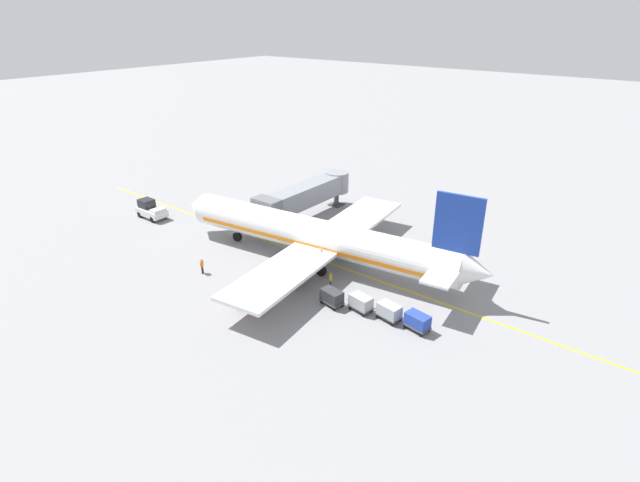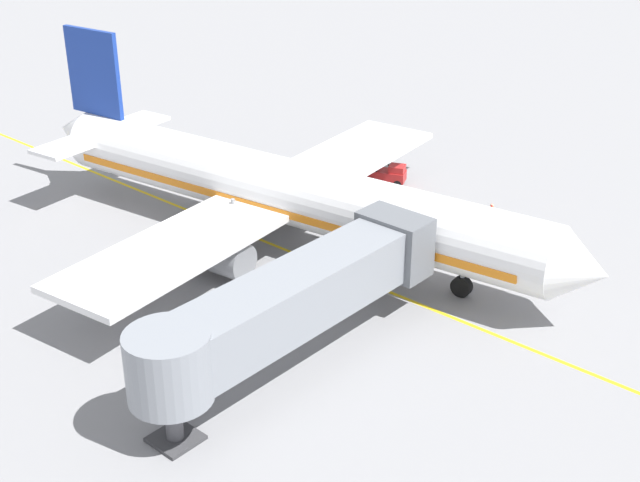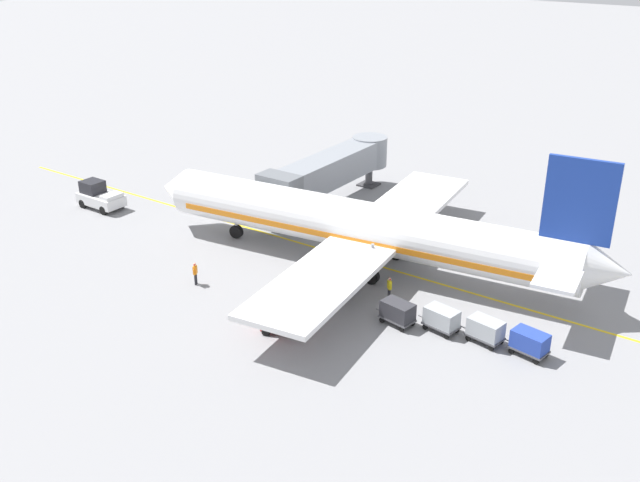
# 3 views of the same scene
# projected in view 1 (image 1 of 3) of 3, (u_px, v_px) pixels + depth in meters

# --- Properties ---
(ground_plane) EXTENTS (400.00, 400.00, 0.00)m
(ground_plane) POSITION_uv_depth(u_px,v_px,m) (317.00, 259.00, 56.16)
(ground_plane) COLOR gray
(gate_lead_in_line) EXTENTS (0.24, 80.00, 0.01)m
(gate_lead_in_line) POSITION_uv_depth(u_px,v_px,m) (317.00, 259.00, 56.16)
(gate_lead_in_line) COLOR gold
(gate_lead_in_line) RESTS_ON ground
(parked_airliner) EXTENTS (30.41, 37.33, 10.63)m
(parked_airliner) POSITION_uv_depth(u_px,v_px,m) (319.00, 237.00, 53.86)
(parked_airliner) COLOR white
(parked_airliner) RESTS_ON ground
(jet_bridge) EXTENTS (16.84, 3.50, 4.98)m
(jet_bridge) POSITION_uv_depth(u_px,v_px,m) (306.00, 195.00, 65.42)
(jet_bridge) COLOR gray
(jet_bridge) RESTS_ON ground
(pushback_tractor) EXTENTS (2.24, 4.41, 2.40)m
(pushback_tractor) POSITION_uv_depth(u_px,v_px,m) (151.00, 210.00, 66.91)
(pushback_tractor) COLOR silver
(pushback_tractor) RESTS_ON ground
(baggage_tug_lead) EXTENTS (2.11, 2.77, 1.62)m
(baggage_tug_lead) POSITION_uv_depth(u_px,v_px,m) (251.00, 302.00, 46.44)
(baggage_tug_lead) COLOR #B21E1E
(baggage_tug_lead) RESTS_ON ground
(baggage_cart_front) EXTENTS (1.65, 2.97, 1.58)m
(baggage_cart_front) POSITION_uv_depth(u_px,v_px,m) (332.00, 296.00, 46.92)
(baggage_cart_front) COLOR #4C4C51
(baggage_cart_front) RESTS_ON ground
(baggage_cart_second_in_train) EXTENTS (1.65, 2.97, 1.58)m
(baggage_cart_second_in_train) POSITION_uv_depth(u_px,v_px,m) (361.00, 302.00, 46.01)
(baggage_cart_second_in_train) COLOR #4C4C51
(baggage_cart_second_in_train) RESTS_ON ground
(baggage_cart_third_in_train) EXTENTS (1.65, 2.97, 1.58)m
(baggage_cart_third_in_train) POSITION_uv_depth(u_px,v_px,m) (389.00, 311.00, 44.66)
(baggage_cart_third_in_train) COLOR #4C4C51
(baggage_cart_third_in_train) RESTS_ON ground
(baggage_cart_tail_end) EXTENTS (1.65, 2.97, 1.58)m
(baggage_cart_tail_end) POSITION_uv_depth(u_px,v_px,m) (417.00, 321.00, 43.22)
(baggage_cart_tail_end) COLOR #4C4C51
(baggage_cart_tail_end) RESTS_ON ground
(ground_crew_wing_walker) EXTENTS (0.36, 0.71, 1.69)m
(ground_crew_wing_walker) POSITION_uv_depth(u_px,v_px,m) (264.00, 277.00, 50.36)
(ground_crew_wing_walker) COLOR #232328
(ground_crew_wing_walker) RESTS_ON ground
(ground_crew_loader) EXTENTS (0.56, 0.59, 1.69)m
(ground_crew_loader) POSITION_uv_depth(u_px,v_px,m) (331.00, 279.00, 49.95)
(ground_crew_loader) COLOR #232328
(ground_crew_loader) RESTS_ON ground
(ground_crew_marshaller) EXTENTS (0.68, 0.42, 1.69)m
(ground_crew_marshaller) POSITION_uv_depth(u_px,v_px,m) (202.00, 265.00, 52.67)
(ground_crew_marshaller) COLOR #232328
(ground_crew_marshaller) RESTS_ON ground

